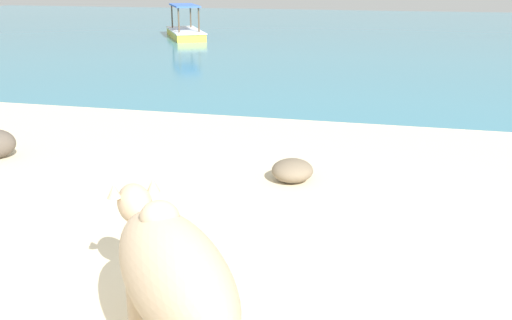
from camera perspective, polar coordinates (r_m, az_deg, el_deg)
name	(u,v)px	position (r m, az deg, el deg)	size (l,w,h in m)	color
water_surface	(367,37)	(25.08, 10.65, 11.63)	(60.00, 36.00, 0.03)	teal
cow	(172,271)	(3.66, -8.16, -10.61)	(1.53, 1.75, 1.10)	tan
shore_rock_medium	(292,170)	(7.23, 3.54, -1.02)	(0.53, 0.51, 0.28)	#756651
boat_yellow	(185,31)	(24.27, -6.86, 12.31)	(2.77, 3.78, 1.29)	gold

